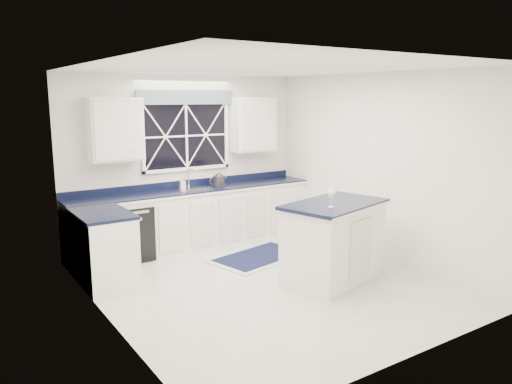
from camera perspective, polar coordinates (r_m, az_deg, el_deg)
ground at (r=6.50m, az=1.07°, el=-10.43°), size 4.50×4.50×0.00m
back_wall at (r=8.07m, az=-8.03°, el=3.56°), size 4.00×0.10×2.70m
base_cabinets at (r=7.69m, az=-8.57°, el=-3.65°), size 3.99×1.60×0.90m
countertop at (r=7.87m, az=-7.00°, el=0.23°), size 3.98×0.64×0.04m
dishwasher at (r=7.57m, az=-14.39°, el=-4.42°), size 0.60×0.58×0.82m
window at (r=7.99m, az=-7.97°, el=6.94°), size 1.65×0.09×1.26m
upper_cabinets at (r=7.87m, az=-7.59°, el=7.41°), size 3.10×0.34×0.90m
faucet at (r=8.02m, az=-7.65°, el=1.70°), size 0.05×0.20×0.30m
island at (r=6.56m, az=8.86°, el=-5.58°), size 1.55×1.16×1.03m
rug at (r=7.52m, az=0.39°, el=-7.36°), size 1.61×1.17×0.02m
kettle at (r=8.07m, az=-4.28°, el=1.44°), size 0.32×0.20×0.23m
wine_glass at (r=6.12m, az=8.64°, el=-0.23°), size 0.10×0.10×0.24m
soap_bottle at (r=7.89m, az=-8.37°, el=1.00°), size 0.08×0.09×0.17m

